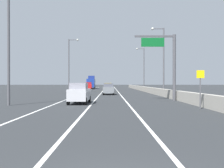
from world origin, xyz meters
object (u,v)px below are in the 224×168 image
Objects in this scene: speed_advisory_sign at (200,86)px; lamp_post_right_third at (143,66)px; lamp_post_right_second at (162,57)px; car_yellow_3 at (108,87)px; box_truck at (91,83)px; lamp_post_left_near at (11,35)px; car_red_0 at (89,86)px; car_silver_4 at (79,93)px; car_gray_2 at (108,89)px; lamp_post_left_mid at (70,62)px; overhead_sign_gantry at (168,59)px; car_black_5 at (77,88)px; car_green_1 at (83,87)px.

lamp_post_right_third reaches higher than speed_advisory_sign.
lamp_post_right_third is (1.54, 46.34, 4.50)m from speed_advisory_sign.
lamp_post_right_second is 2.33× the size of car_yellow_3.
box_truck is at bearing 128.68° from lamp_post_right_third.
car_red_0 is at bearing 87.31° from lamp_post_left_near.
speed_advisory_sign reaches higher than car_red_0.
car_silver_4 reaches higher than car_yellow_3.
car_red_0 is 50.61m from car_silver_4.
lamp_post_left_near is (-17.34, -43.22, 0.00)m from lamp_post_right_third.
car_gray_2 is at bearing -89.12° from car_yellow_3.
lamp_post_left_near and lamp_post_left_mid have the same top height.
speed_advisory_sign is at bearing -87.24° from overhead_sign_gantry.
car_yellow_3 is at bearing 66.20° from car_black_5.
overhead_sign_gantry is at bearing -67.09° from car_green_1.
lamp_post_left_near reaches higher than car_silver_4.
overhead_sign_gantry is 2.50× the size of speed_advisory_sign.
box_truck is at bearing 108.92° from lamp_post_right_second.
overhead_sign_gantry is 12.77m from lamp_post_right_second.
car_red_0 is at bearing 147.89° from lamp_post_right_third.
speed_advisory_sign is 0.72× the size of car_black_5.
car_gray_2 is at bearing -34.04° from car_black_5.
speed_advisory_sign reaches higher than car_silver_4.
lamp_post_right_second is at bearing -33.16° from lamp_post_left_mid.
car_green_1 is at bearing -176.79° from car_yellow_3.
car_black_5 is (-5.58, -12.66, -0.00)m from car_yellow_3.
car_gray_2 reaches higher than car_green_1.
car_green_1 is at bearing -155.99° from lamp_post_right_third.
lamp_post_right_second is 2.53× the size of car_gray_2.
lamp_post_left_mid is 9.05m from car_green_1.
lamp_post_right_second is 10.38m from car_gray_2.
car_yellow_3 is (7.71, 7.39, -5.30)m from lamp_post_left_mid.
car_silver_4 is (-9.54, -4.03, -3.72)m from overhead_sign_gantry.
car_red_0 reaches higher than car_silver_4.
car_green_1 is 0.98× the size of car_black_5.
overhead_sign_gantry is 33.34m from car_green_1.
car_red_0 is 15.96m from car_green_1.
speed_advisory_sign is 41.90m from car_green_1.
overhead_sign_gantry is 0.68× the size of lamp_post_left_mid.
car_yellow_3 is at bearing 116.19° from lamp_post_right_second.
box_truck is (-14.80, 43.17, -4.29)m from lamp_post_right_second.
lamp_post_right_second and lamp_post_left_mid have the same top height.
lamp_post_right_third is (0.06, 24.61, 0.00)m from lamp_post_right_second.
lamp_post_left_mid is 2.42× the size of car_red_0.
car_yellow_3 is (-9.07, -6.30, -5.30)m from lamp_post_right_third.
car_silver_4 is at bearing -105.63° from lamp_post_right_third.
lamp_post_right_third is 1.00× the size of lamp_post_left_mid.
overhead_sign_gantry reaches higher than car_gray_2.
car_red_0 is at bearing 89.96° from car_green_1.
speed_advisory_sign is 40.74m from car_yellow_3.
box_truck is at bearing 93.20° from car_silver_4.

